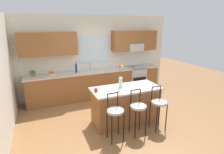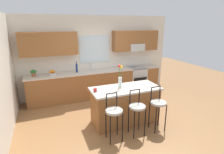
# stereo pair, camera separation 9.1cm
# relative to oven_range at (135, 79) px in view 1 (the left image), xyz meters

# --- Properties ---
(ground_plane) EXTENTS (14.00, 14.00, 0.00)m
(ground_plane) POSITION_rel_oven_range_xyz_m (-1.47, -1.68, -0.46)
(ground_plane) COLOR olive
(wall_left) EXTENTS (0.12, 4.60, 2.70)m
(wall_left) POSITION_rel_oven_range_xyz_m (-4.03, -1.38, 0.89)
(wall_left) COLOR silver
(wall_left) RESTS_ON ground
(back_wall_assembly) EXTENTS (5.60, 0.50, 2.70)m
(back_wall_assembly) POSITION_rel_oven_range_xyz_m (-1.45, 0.31, 1.05)
(back_wall_assembly) COLOR silver
(back_wall_assembly) RESTS_ON ground
(counter_run) EXTENTS (4.56, 0.64, 0.92)m
(counter_run) POSITION_rel_oven_range_xyz_m (-1.48, 0.02, 0.01)
(counter_run) COLOR brown
(counter_run) RESTS_ON ground
(sink_faucet) EXTENTS (0.02, 0.13, 0.23)m
(sink_faucet) POSITION_rel_oven_range_xyz_m (-1.66, 0.17, 0.60)
(sink_faucet) COLOR #B7BABC
(sink_faucet) RESTS_ON counter_run
(oven_range) EXTENTS (0.60, 0.64, 0.92)m
(oven_range) POSITION_rel_oven_range_xyz_m (0.00, 0.00, 0.00)
(oven_range) COLOR #B7BABC
(oven_range) RESTS_ON ground
(kitchen_island) EXTENTS (1.71, 0.76, 0.92)m
(kitchen_island) POSITION_rel_oven_range_xyz_m (-1.35, -1.87, 0.00)
(kitchen_island) COLOR brown
(kitchen_island) RESTS_ON ground
(bar_stool_near) EXTENTS (0.36, 0.36, 1.04)m
(bar_stool_near) POSITION_rel_oven_range_xyz_m (-1.90, -2.46, 0.18)
(bar_stool_near) COLOR black
(bar_stool_near) RESTS_ON ground
(bar_stool_middle) EXTENTS (0.36, 0.36, 1.04)m
(bar_stool_middle) POSITION_rel_oven_range_xyz_m (-1.35, -2.46, 0.18)
(bar_stool_middle) COLOR black
(bar_stool_middle) RESTS_ON ground
(bar_stool_far) EXTENTS (0.36, 0.36, 1.04)m
(bar_stool_far) POSITION_rel_oven_range_xyz_m (-0.80, -2.46, 0.18)
(bar_stool_far) COLOR black
(bar_stool_far) RESTS_ON ground
(flower_vase) EXTENTS (0.12, 0.09, 0.58)m
(flower_vase) POSITION_rel_oven_range_xyz_m (-1.46, -1.79, 0.70)
(flower_vase) COLOR silver
(flower_vase) RESTS_ON kitchen_island
(mug_ceramic) EXTENTS (0.08, 0.08, 0.09)m
(mug_ceramic) POSITION_rel_oven_range_xyz_m (-2.11, -1.85, 0.51)
(mug_ceramic) COLOR #A52D28
(mug_ceramic) RESTS_ON kitchen_island
(fruit_bowl_oranges) EXTENTS (0.24, 0.24, 0.16)m
(fruit_bowl_oranges) POSITION_rel_oven_range_xyz_m (-2.93, 0.03, 0.52)
(fruit_bowl_oranges) COLOR silver
(fruit_bowl_oranges) RESTS_ON counter_run
(bottle_olive_oil) EXTENTS (0.06, 0.06, 0.36)m
(bottle_olive_oil) POSITION_rel_oven_range_xyz_m (-2.17, 0.02, 0.61)
(bottle_olive_oil) COLOR navy
(bottle_olive_oil) RESTS_ON counter_run
(potted_plant_small) EXTENTS (0.18, 0.12, 0.22)m
(potted_plant_small) POSITION_rel_oven_range_xyz_m (-3.46, 0.03, 0.58)
(potted_plant_small) COLOR #9E5B3D
(potted_plant_small) RESTS_ON counter_run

